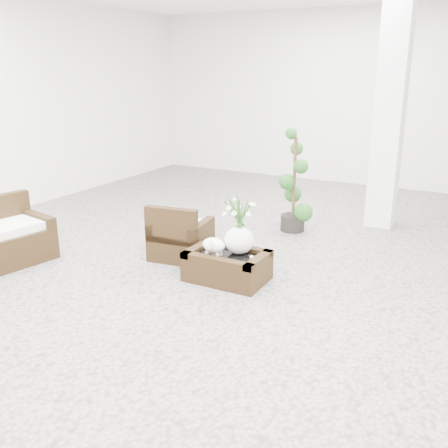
% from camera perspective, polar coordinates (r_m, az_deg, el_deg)
% --- Properties ---
extents(ground, '(11.00, 11.00, 0.00)m').
position_cam_1_polar(ground, '(6.15, 0.45, -5.28)').
color(ground, gray).
rests_on(ground, ground).
extents(column, '(0.40, 0.40, 3.50)m').
position_cam_1_polar(column, '(7.98, 18.20, 12.07)').
color(column, white).
rests_on(column, ground).
extents(coffee_table, '(0.90, 0.60, 0.31)m').
position_cam_1_polar(coffee_table, '(5.84, 0.36, -4.87)').
color(coffee_table, '#32210E').
rests_on(coffee_table, ground).
extents(sheep_figurine, '(0.28, 0.23, 0.21)m').
position_cam_1_polar(sheep_figurine, '(5.72, -1.17, -2.56)').
color(sheep_figurine, white).
rests_on(sheep_figurine, coffee_table).
extents(planter_narcissus, '(0.44, 0.44, 0.80)m').
position_cam_1_polar(planter_narcissus, '(5.70, 1.73, 0.48)').
color(planter_narcissus, white).
rests_on(planter_narcissus, coffee_table).
extents(tealight, '(0.04, 0.04, 0.03)m').
position_cam_1_polar(tealight, '(5.67, 3.14, -3.74)').
color(tealight, white).
rests_on(tealight, coffee_table).
extents(armchair, '(0.76, 0.74, 0.73)m').
position_cam_1_polar(armchair, '(6.50, -4.87, -0.68)').
color(armchair, '#32210E').
rests_on(armchair, ground).
extents(topiary, '(0.40, 0.40, 1.50)m').
position_cam_1_polar(topiary, '(7.51, 7.91, 4.75)').
color(topiary, '#1C4A17').
rests_on(topiary, ground).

